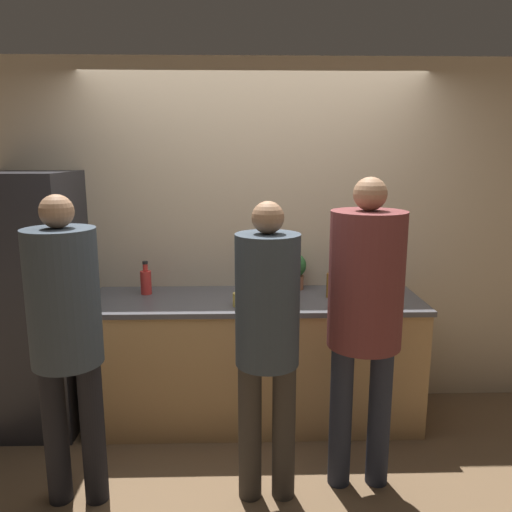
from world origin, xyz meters
TOP-DOWN VIEW (x-y plane):
  - ground_plane at (0.00, 0.00)m, footprint 14.00×14.00m
  - wall_back at (0.00, 0.75)m, footprint 5.20×0.06m
  - counter at (0.00, 0.40)m, footprint 2.34×0.73m
  - refrigerator at (-1.55, 0.39)m, footprint 0.62×0.71m
  - person_left at (-1.02, -0.49)m, footprint 0.37×0.37m
  - person_center at (0.04, -0.48)m, footprint 0.34×0.34m
  - person_right at (0.59, -0.38)m, footprint 0.41×0.41m
  - fruit_bowl at (0.10, 0.34)m, footprint 0.32×0.32m
  - utensil_crock at (0.77, 0.60)m, footprint 0.09×0.09m
  - bottle_red at (-0.79, 0.51)m, footprint 0.08×0.08m
  - bottle_amber at (0.54, 0.39)m, footprint 0.06×0.06m
  - cup_yellow at (-0.12, 0.20)m, footprint 0.08×0.08m
  - cup_black at (0.75, 0.29)m, footprint 0.07×0.07m
  - potted_plant at (0.30, 0.62)m, footprint 0.18×0.18m

SIDE VIEW (x-z plane):
  - ground_plane at x=0.00m, z-range 0.00..0.00m
  - counter at x=0.00m, z-range 0.00..0.92m
  - refrigerator at x=-1.55m, z-range 0.00..1.80m
  - cup_yellow at x=-0.12m, z-range 0.92..1.01m
  - cup_black at x=0.75m, z-range 0.92..1.01m
  - fruit_bowl at x=0.10m, z-range 0.90..1.05m
  - utensil_crock at x=0.77m, z-range 0.87..1.12m
  - person_center at x=0.04m, z-range 0.16..1.84m
  - bottle_red at x=-0.79m, z-range 0.89..1.14m
  - bottle_amber at x=0.54m, z-range 0.89..1.14m
  - person_left at x=-1.02m, z-range 0.18..1.90m
  - potted_plant at x=0.30m, z-range 0.93..1.20m
  - person_right at x=0.59m, z-range 0.21..2.02m
  - wall_back at x=0.00m, z-range 0.00..2.60m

